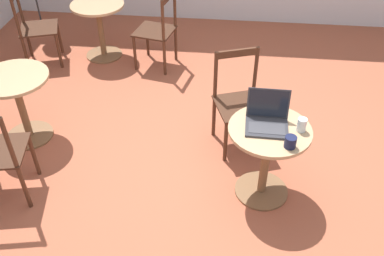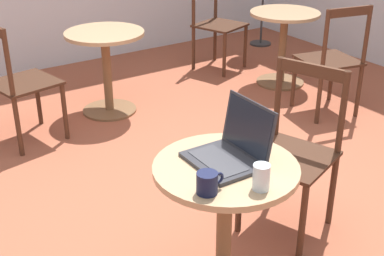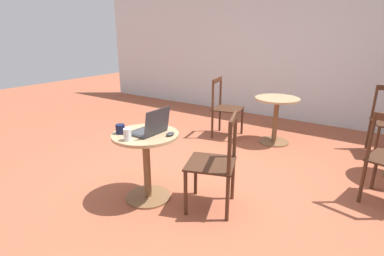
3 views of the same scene
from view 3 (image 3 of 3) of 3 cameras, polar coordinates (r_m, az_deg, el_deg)
ground_plane at (r=3.45m, az=1.18°, el=-10.66°), size 16.00×16.00×0.00m
wall_back at (r=6.01m, az=18.92°, el=14.16°), size 9.40×0.06×2.70m
cafe_table_near at (r=3.02m, az=-8.71°, el=-4.89°), size 0.66×0.66×0.71m
cafe_table_far at (r=4.71m, az=15.74°, el=3.01°), size 0.66×0.66×0.71m
chair_near_right at (r=2.84m, az=4.52°, el=-6.70°), size 0.56×0.56×0.95m
chair_far_left at (r=4.87m, az=6.36°, el=3.81°), size 0.52×0.52×0.95m
laptop at (r=2.92m, az=-7.97°, el=-0.06°), size 0.30×0.33×0.26m
mouse at (r=2.85m, az=-4.16°, el=-1.14°), size 0.06×0.10×0.03m
mug at (r=2.98m, az=-13.47°, el=-0.19°), size 0.13×0.09×0.09m
drinking_glass at (r=2.77m, az=-12.21°, el=-1.23°), size 0.07×0.07×0.11m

